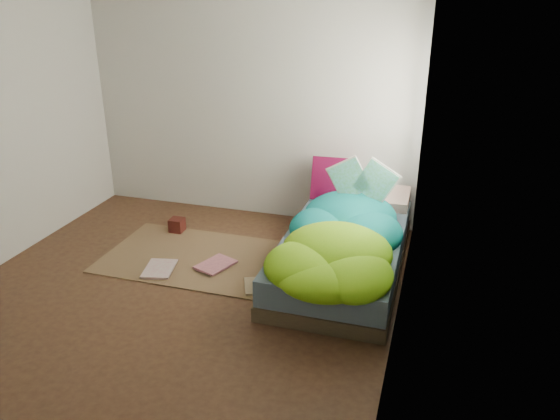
# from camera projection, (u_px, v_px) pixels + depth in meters

# --- Properties ---
(ground) EXTENTS (3.50, 3.50, 0.00)m
(ground) POSITION_uv_depth(u_px,v_px,m) (181.00, 289.00, 4.53)
(ground) COLOR #3E2318
(ground) RESTS_ON ground
(room_walls) EXTENTS (3.54, 3.54, 2.62)m
(room_walls) POSITION_uv_depth(u_px,v_px,m) (167.00, 92.00, 3.91)
(room_walls) COLOR silver
(room_walls) RESTS_ON ground
(bed) EXTENTS (1.00, 2.00, 0.34)m
(bed) POSITION_uv_depth(u_px,v_px,m) (343.00, 253.00, 4.77)
(bed) COLOR #382D1E
(bed) RESTS_ON ground
(duvet) EXTENTS (0.96, 1.84, 0.34)m
(duvet) POSITION_uv_depth(u_px,v_px,m) (340.00, 227.00, 4.45)
(duvet) COLOR #07626D
(duvet) RESTS_ON bed
(rug) EXTENTS (1.60, 1.10, 0.01)m
(rug) POSITION_uv_depth(u_px,v_px,m) (193.00, 257.00, 5.05)
(rug) COLOR brown
(rug) RESTS_ON ground
(pillow_floral) EXTENTS (0.59, 0.37, 0.13)m
(pillow_floral) POSITION_uv_depth(u_px,v_px,m) (378.00, 198.00, 5.33)
(pillow_floral) COLOR #F1E4D0
(pillow_floral) RESTS_ON bed
(pillow_magenta) EXTENTS (0.43, 0.16, 0.43)m
(pillow_magenta) POSITION_uv_depth(u_px,v_px,m) (334.00, 179.00, 5.41)
(pillow_magenta) COLOR #51052A
(pillow_magenta) RESTS_ON bed
(open_book) EXTENTS (0.52, 0.13, 0.31)m
(open_book) POSITION_uv_depth(u_px,v_px,m) (363.00, 170.00, 4.79)
(open_book) COLOR #2C842B
(open_book) RESTS_ON duvet
(wooden_box) EXTENTS (0.14, 0.14, 0.13)m
(wooden_box) POSITION_uv_depth(u_px,v_px,m) (177.00, 225.00, 5.54)
(wooden_box) COLOR #3A130D
(wooden_box) RESTS_ON rug
(floor_book_a) EXTENTS (0.32, 0.39, 0.03)m
(floor_book_a) POSITION_uv_depth(u_px,v_px,m) (146.00, 269.00, 4.81)
(floor_book_a) COLOR beige
(floor_book_a) RESTS_ON rug
(floor_book_b) EXTENTS (0.35, 0.40, 0.03)m
(floor_book_b) POSITION_uv_depth(u_px,v_px,m) (206.00, 261.00, 4.93)
(floor_book_b) COLOR #C57275
(floor_book_b) RESTS_ON rug
(floor_book_c) EXTENTS (0.29, 0.33, 0.02)m
(floor_book_c) POSITION_uv_depth(u_px,v_px,m) (245.00, 287.00, 4.52)
(floor_book_c) COLOR tan
(floor_book_c) RESTS_ON rug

